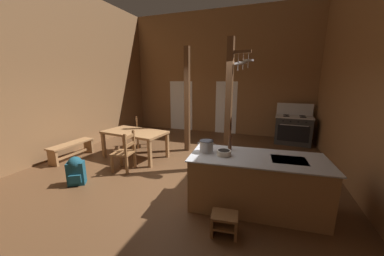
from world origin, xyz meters
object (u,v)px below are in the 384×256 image
step_stool (224,222)px  dining_table (135,134)px  bench_along_left_wall (72,148)px  ladderback_chair_near_window (142,133)px  mixing_bowl_on_counter (224,153)px  kitchen_island (256,182)px  bottle_tall_on_counter (230,142)px  backpack (76,170)px  stove_range (293,129)px  stockpot_on_counter (206,146)px  ladderback_chair_by_post (125,152)px

step_stool → dining_table: dining_table is taller
dining_table → bench_along_left_wall: bearing=-156.4°
ladderback_chair_near_window → mixing_bowl_on_counter: bearing=-37.1°
kitchen_island → step_stool: (-0.35, -0.82, -0.27)m
bottle_tall_on_counter → backpack: bearing=-168.3°
stove_range → kitchen_island: bearing=-102.6°
kitchen_island → stockpot_on_counter: bearing=-178.0°
dining_table → kitchen_island: bearing=-22.5°
ladderback_chair_near_window → stockpot_on_counter: stockpot_on_counter is taller
stockpot_on_counter → stove_range: bearing=67.2°
kitchen_island → stockpot_on_counter: (-0.85, -0.03, 0.55)m
step_stool → stockpot_on_counter: 1.24m
stockpot_on_counter → kitchen_island: bearing=2.0°
kitchen_island → step_stool: bearing=-113.3°
ladderback_chair_near_window → bench_along_left_wall: bearing=-127.3°
kitchen_island → bench_along_left_wall: (-4.84, 0.67, -0.15)m
backpack → stockpot_on_counter: size_ratio=1.92×
step_stool → dining_table: size_ratio=0.22×
dining_table → ladderback_chair_near_window: size_ratio=1.89×
dining_table → bottle_tall_on_counter: (2.79, -1.14, 0.38)m
stove_range → stockpot_on_counter: stove_range is taller
bench_along_left_wall → step_stool: bearing=-18.4°
ladderback_chair_by_post → backpack: 1.07m
step_stool → backpack: bearing=172.5°
stove_range → mixing_bowl_on_counter: size_ratio=5.60×
mixing_bowl_on_counter → bottle_tall_on_counter: size_ratio=0.68×
backpack → stockpot_on_counter: 2.76m
kitchen_island → stockpot_on_counter: size_ratio=7.19×
stove_range → ladderback_chair_by_post: size_ratio=1.39×
bottle_tall_on_counter → step_stool: bearing=-82.7°
kitchen_island → ladderback_chair_near_window: (-3.64, 2.25, 0.01)m
kitchen_island → backpack: bearing=-173.3°
dining_table → mixing_bowl_on_counter: 3.12m
mixing_bowl_on_counter → ladderback_chair_by_post: bearing=166.0°
mixing_bowl_on_counter → step_stool: bearing=-76.2°
stove_range → step_stool: bearing=-104.4°
dining_table → bottle_tall_on_counter: bearing=-22.3°
kitchen_island → dining_table: (-3.27, 1.36, 0.21)m
stove_range → mixing_bowl_on_counter: bearing=-108.8°
bench_along_left_wall → mixing_bowl_on_counter: bearing=-10.2°
ladderback_chair_near_window → ladderback_chair_by_post: 1.87m
step_stool → stockpot_on_counter: bearing=122.0°
bench_along_left_wall → mixing_bowl_on_counter: (4.31, -0.77, 0.63)m
backpack → mixing_bowl_on_counter: mixing_bowl_on_counter is taller
bottle_tall_on_counter → mixing_bowl_on_counter: bearing=-98.0°
kitchen_island → bottle_tall_on_counter: 0.79m
bottle_tall_on_counter → kitchen_island: bearing=-23.8°
step_stool → ladderback_chair_near_window: size_ratio=0.41×
ladderback_chair_by_post → mixing_bowl_on_counter: bearing=-14.0°
stockpot_on_counter → mixing_bowl_on_counter: bearing=-12.4°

